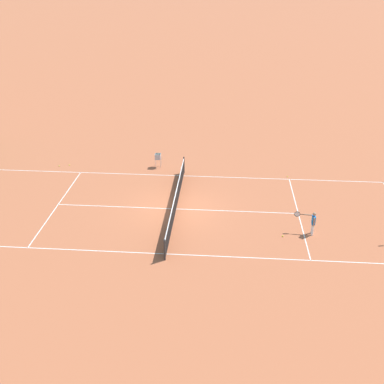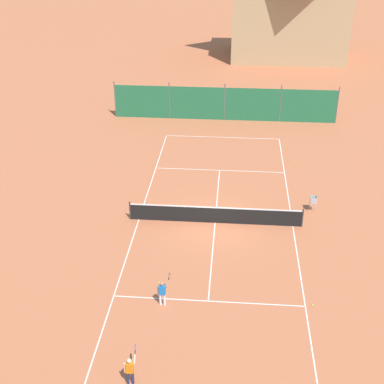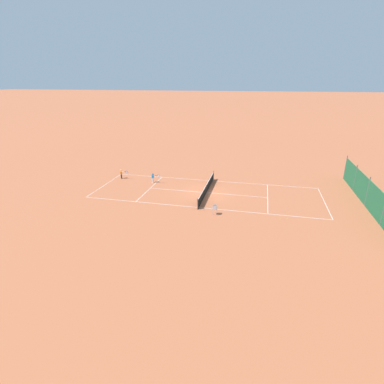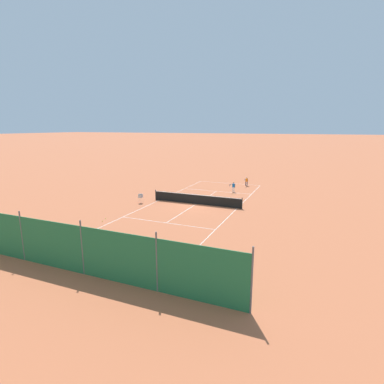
{
  "view_description": "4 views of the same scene",
  "coord_description": "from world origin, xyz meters",
  "px_view_note": "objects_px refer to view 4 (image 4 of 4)",
  "views": [
    {
      "loc": [
        -20.54,
        -2.42,
        11.76
      ],
      "look_at": [
        -0.24,
        -0.87,
        1.17
      ],
      "focal_mm": 42.0,
      "sensor_mm": 36.0,
      "label": 1
    },
    {
      "loc": [
        0.79,
        -24.26,
        14.93
      ],
      "look_at": [
        -1.34,
        1.32,
        1.1
      ],
      "focal_mm": 50.0,
      "sensor_mm": 36.0,
      "label": 2
    },
    {
      "loc": [
        29.64,
        5.24,
        11.41
      ],
      "look_at": [
        1.89,
        -1.17,
        0.67
      ],
      "focal_mm": 28.0,
      "sensor_mm": 36.0,
      "label": 3
    },
    {
      "loc": [
        -10.6,
        26.43,
        7.45
      ],
      "look_at": [
        0.34,
        0.3,
        1.24
      ],
      "focal_mm": 28.0,
      "sensor_mm": 36.0,
      "label": 4
    }
  ],
  "objects_px": {
    "player_near_baseline": "(246,181)",
    "ball_hopper": "(140,196)",
    "tennis_net": "(196,199)",
    "tennis_ball_far_corner": "(182,188)",
    "tennis_ball_near_corner": "(103,221)",
    "player_far_service": "(233,186)",
    "tennis_ball_alley_right": "(106,219)",
    "tennis_ball_service_box": "(233,194)"
  },
  "relations": [
    {
      "from": "tennis_net",
      "to": "tennis_ball_service_box",
      "type": "relative_size",
      "value": 139.09
    },
    {
      "from": "tennis_net",
      "to": "tennis_ball_near_corner",
      "type": "distance_m",
      "value": 9.42
    },
    {
      "from": "tennis_ball_far_corner",
      "to": "tennis_net",
      "type": "bearing_deg",
      "value": 124.91
    },
    {
      "from": "tennis_net",
      "to": "ball_hopper",
      "type": "relative_size",
      "value": 10.31
    },
    {
      "from": "tennis_ball_alley_right",
      "to": "ball_hopper",
      "type": "distance_m",
      "value": 5.77
    },
    {
      "from": "tennis_ball_service_box",
      "to": "ball_hopper",
      "type": "bearing_deg",
      "value": 42.97
    },
    {
      "from": "player_far_service",
      "to": "tennis_ball_near_corner",
      "type": "height_order",
      "value": "player_far_service"
    },
    {
      "from": "player_far_service",
      "to": "tennis_ball_service_box",
      "type": "relative_size",
      "value": 18.0
    },
    {
      "from": "tennis_ball_near_corner",
      "to": "tennis_ball_far_corner",
      "type": "height_order",
      "value": "same"
    },
    {
      "from": "tennis_net",
      "to": "tennis_ball_far_corner",
      "type": "xyz_separation_m",
      "value": [
        4.41,
        -6.32,
        -0.47
      ]
    },
    {
      "from": "tennis_ball_near_corner",
      "to": "ball_hopper",
      "type": "relative_size",
      "value": 0.07
    },
    {
      "from": "tennis_ball_service_box",
      "to": "player_far_service",
      "type": "bearing_deg",
      "value": -75.03
    },
    {
      "from": "tennis_net",
      "to": "ball_hopper",
      "type": "bearing_deg",
      "value": 17.78
    },
    {
      "from": "tennis_net",
      "to": "player_near_baseline",
      "type": "relative_size",
      "value": 7.85
    },
    {
      "from": "player_far_service",
      "to": "tennis_ball_far_corner",
      "type": "bearing_deg",
      "value": 3.7
    },
    {
      "from": "player_far_service",
      "to": "tennis_ball_near_corner",
      "type": "xyz_separation_m",
      "value": [
        6.79,
        14.76,
        -0.66
      ]
    },
    {
      "from": "tennis_net",
      "to": "tennis_ball_near_corner",
      "type": "height_order",
      "value": "tennis_net"
    },
    {
      "from": "player_near_baseline",
      "to": "tennis_ball_service_box",
      "type": "distance_m",
      "value": 5.7
    },
    {
      "from": "player_far_service",
      "to": "tennis_ball_far_corner",
      "type": "height_order",
      "value": "player_far_service"
    },
    {
      "from": "player_near_baseline",
      "to": "ball_hopper",
      "type": "bearing_deg",
      "value": 58.49
    },
    {
      "from": "player_near_baseline",
      "to": "tennis_ball_service_box",
      "type": "relative_size",
      "value": 17.71
    },
    {
      "from": "tennis_net",
      "to": "player_far_service",
      "type": "relative_size",
      "value": 7.73
    },
    {
      "from": "tennis_ball_far_corner",
      "to": "tennis_ball_alley_right",
      "type": "xyz_separation_m",
      "value": [
        0.67,
        13.75,
        0.0
      ]
    },
    {
      "from": "tennis_ball_service_box",
      "to": "player_near_baseline",
      "type": "bearing_deg",
      "value": -92.16
    },
    {
      "from": "player_far_service",
      "to": "player_near_baseline",
      "type": "distance_m",
      "value": 4.33
    },
    {
      "from": "tennis_net",
      "to": "ball_hopper",
      "type": "height_order",
      "value": "tennis_net"
    },
    {
      "from": "tennis_ball_far_corner",
      "to": "ball_hopper",
      "type": "bearing_deg",
      "value": 83.56
    },
    {
      "from": "player_far_service",
      "to": "tennis_ball_near_corner",
      "type": "relative_size",
      "value": 18.0
    },
    {
      "from": "player_far_service",
      "to": "tennis_ball_far_corner",
      "type": "relative_size",
      "value": 18.0
    },
    {
      "from": "tennis_ball_far_corner",
      "to": "ball_hopper",
      "type": "xyz_separation_m",
      "value": [
        0.91,
        8.02,
        0.63
      ]
    },
    {
      "from": "player_near_baseline",
      "to": "ball_hopper",
      "type": "xyz_separation_m",
      "value": [
        7.8,
        12.72,
        -0.03
      ]
    },
    {
      "from": "tennis_ball_service_box",
      "to": "tennis_ball_alley_right",
      "type": "distance_m",
      "value": 14.75
    },
    {
      "from": "tennis_net",
      "to": "tennis_ball_far_corner",
      "type": "relative_size",
      "value": 139.09
    },
    {
      "from": "tennis_ball_near_corner",
      "to": "tennis_ball_service_box",
      "type": "height_order",
      "value": "same"
    },
    {
      "from": "tennis_ball_service_box",
      "to": "tennis_ball_alley_right",
      "type": "height_order",
      "value": "same"
    },
    {
      "from": "tennis_ball_alley_right",
      "to": "tennis_net",
      "type": "bearing_deg",
      "value": -124.34
    },
    {
      "from": "tennis_ball_far_corner",
      "to": "tennis_ball_service_box",
      "type": "xyz_separation_m",
      "value": [
        -6.68,
        0.96,
        0.0
      ]
    },
    {
      "from": "tennis_ball_near_corner",
      "to": "tennis_ball_alley_right",
      "type": "height_order",
      "value": "same"
    },
    {
      "from": "tennis_ball_near_corner",
      "to": "tennis_ball_alley_right",
      "type": "relative_size",
      "value": 1.0
    },
    {
      "from": "tennis_ball_near_corner",
      "to": "tennis_ball_far_corner",
      "type": "distance_m",
      "value": 14.36
    },
    {
      "from": "tennis_ball_far_corner",
      "to": "tennis_ball_service_box",
      "type": "distance_m",
      "value": 6.75
    },
    {
      "from": "tennis_net",
      "to": "player_near_baseline",
      "type": "xyz_separation_m",
      "value": [
        -2.48,
        -11.02,
        0.18
      ]
    }
  ]
}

